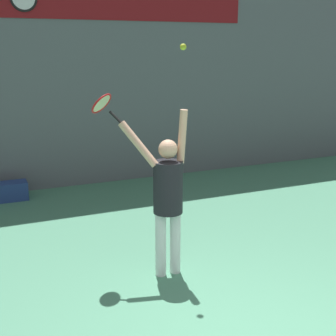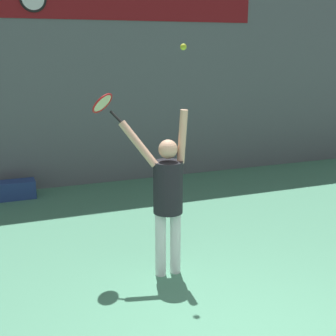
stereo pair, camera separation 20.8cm
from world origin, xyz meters
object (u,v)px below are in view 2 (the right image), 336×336
tennis_racket (103,104)px  tennis_player (167,193)px  tennis_ball (183,47)px  equipment_bag (14,190)px

tennis_racket → tennis_player: bearing=-34.7°
tennis_ball → tennis_player: bearing=171.1°
tennis_racket → equipment_bag: 3.97m
tennis_player → tennis_racket: (-0.63, 0.44, 1.02)m
tennis_ball → equipment_bag: size_ratio=0.10×
tennis_player → tennis_racket: bearing=145.3°
tennis_racket → tennis_ball: (0.81, -0.46, 0.65)m
tennis_player → equipment_bag: tennis_player is taller
tennis_ball → equipment_bag: 4.91m
tennis_ball → equipment_bag: bearing=114.5°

